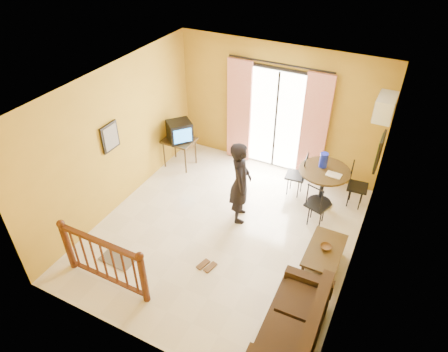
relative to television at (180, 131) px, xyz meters
The scene contains 19 objects.
ground 2.57m from the television, 39.23° to the right, with size 5.00×5.00×0.00m, color beige.
room_shell 2.54m from the television, 39.23° to the right, with size 5.00×5.00×5.00m.
balcony_door 2.10m from the television, 25.94° to the left, with size 2.25×0.14×2.46m.
tv_table 0.30m from the television, behind, with size 0.67×0.56×0.67m.
television is the anchor object (origin of this frame).
picture_left 1.88m from the television, 101.46° to the right, with size 0.05×0.42×0.52m.
dining_table 3.22m from the television, ahead, with size 0.98×0.98×0.82m.
water_jug 3.14m from the television, ahead, with size 0.16×0.16×0.30m, color #1320B8.
serving_tray 3.40m from the television, ahead, with size 0.28×0.18×0.02m, color beige.
dining_chairs 3.38m from the television, ahead, with size 1.64×1.35×0.95m.
air_conditioner 4.18m from the television, ahead, with size 0.31×0.60×0.40m.
botanical_print 4.16m from the television, ahead, with size 0.05×0.50×0.60m.
coffee_table 4.08m from the television, 22.93° to the right, with size 0.55×0.99×0.44m.
bowl 4.05m from the television, 22.64° to the right, with size 0.19×0.19×0.06m, color #54371C.
sofa 4.82m from the television, 39.04° to the right, with size 0.77×1.59×0.76m.
standing_person 2.20m from the television, 28.03° to the right, with size 0.60×0.40×1.66m, color black.
stair_balustrade 3.51m from the television, 78.18° to the right, with size 1.63×0.13×1.04m.
doormat 3.12m from the television, 79.80° to the right, with size 0.60×0.40×0.02m, color #565045.
sandals 3.24m from the television, 50.80° to the right, with size 0.30×0.27×0.03m.
Camera 1 is at (2.42, -4.85, 5.19)m, focal length 32.00 mm.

